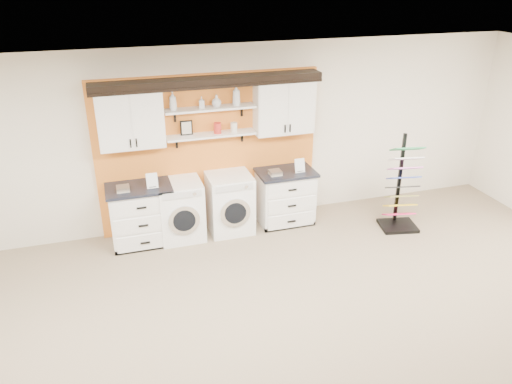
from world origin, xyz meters
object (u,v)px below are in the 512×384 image
object	(u,v)px
base_cabinet_right	(285,196)
washer	(180,210)
dryer	(230,203)
sample_rack	(401,199)
base_cabinet_left	(141,215)

from	to	relation	value
base_cabinet_right	washer	size ratio (longest dim) A/B	0.99
dryer	sample_rack	xyz separation A→B (m)	(2.57, -0.72, 0.03)
washer	dryer	bearing A→B (deg)	0.00
base_cabinet_left	sample_rack	bearing A→B (deg)	-10.42
washer	dryer	xyz separation A→B (m)	(0.77, 0.00, 0.01)
base_cabinet_left	dryer	xyz separation A→B (m)	(1.35, -0.00, 0.00)
base_cabinet_right	dryer	distance (m)	0.91
base_cabinet_left	sample_rack	distance (m)	3.98
base_cabinet_left	washer	xyz separation A→B (m)	(0.58, -0.00, -0.00)
washer	dryer	world-z (taller)	dryer
base_cabinet_right	washer	distance (m)	1.68
base_cabinet_left	washer	world-z (taller)	base_cabinet_left
washer	dryer	size ratio (longest dim) A/B	0.99
dryer	sample_rack	bearing A→B (deg)	-15.59
sample_rack	base_cabinet_right	bearing A→B (deg)	167.89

